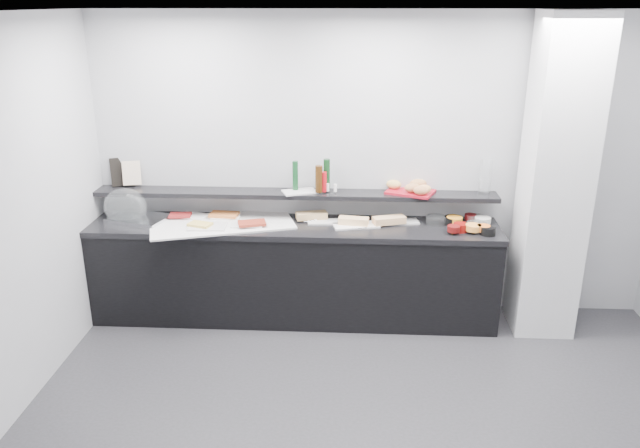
# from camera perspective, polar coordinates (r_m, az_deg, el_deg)

# --- Properties ---
(ground) EXTENTS (5.00, 5.00, 0.00)m
(ground) POSITION_cam_1_polar(r_m,az_deg,el_deg) (4.42, 5.06, -18.99)
(ground) COLOR #2D2D30
(ground) RESTS_ON ground
(back_wall) EXTENTS (5.00, 0.02, 2.70)m
(back_wall) POSITION_cam_1_polar(r_m,az_deg,el_deg) (5.63, 4.91, 5.16)
(back_wall) COLOR #A8AAAF
(back_wall) RESTS_ON ground
(ceiling) EXTENTS (5.00, 5.00, 0.00)m
(ceiling) POSITION_cam_1_polar(r_m,az_deg,el_deg) (3.45, 6.47, 18.63)
(ceiling) COLOR white
(ceiling) RESTS_ON back_wall
(column) EXTENTS (0.50, 0.50, 2.70)m
(column) POSITION_cam_1_polar(r_m,az_deg,el_deg) (5.55, 20.71, 3.72)
(column) COLOR silver
(column) RESTS_ON ground
(buffet_cabinet) EXTENTS (3.60, 0.60, 0.85)m
(buffet_cabinet) POSITION_cam_1_polar(r_m,az_deg,el_deg) (5.68, -2.39, -4.57)
(buffet_cabinet) COLOR black
(buffet_cabinet) RESTS_ON ground
(counter_top) EXTENTS (3.62, 0.62, 0.05)m
(counter_top) POSITION_cam_1_polar(r_m,az_deg,el_deg) (5.51, -2.45, -0.30)
(counter_top) COLOR black
(counter_top) RESTS_ON buffet_cabinet
(wall_shelf) EXTENTS (3.60, 0.25, 0.04)m
(wall_shelf) POSITION_cam_1_polar(r_m,az_deg,el_deg) (5.59, -2.32, 2.77)
(wall_shelf) COLOR black
(wall_shelf) RESTS_ON back_wall
(cloche_base) EXTENTS (0.58, 0.47, 0.04)m
(cloche_base) POSITION_cam_1_polar(r_m,az_deg,el_deg) (5.81, -16.21, 0.47)
(cloche_base) COLOR silver
(cloche_base) RESTS_ON counter_top
(cloche_dome) EXTENTS (0.40, 0.28, 0.34)m
(cloche_dome) POSITION_cam_1_polar(r_m,az_deg,el_deg) (5.83, -17.37, 1.51)
(cloche_dome) COLOR white
(cloche_dome) RESTS_ON cloche_base
(linen_runner) EXTENTS (1.35, 0.93, 0.01)m
(linen_runner) POSITION_cam_1_polar(r_m,az_deg,el_deg) (5.57, -8.95, 0.06)
(linen_runner) COLOR silver
(linen_runner) RESTS_ON counter_top
(platter_meat_a) EXTENTS (0.30, 0.25, 0.01)m
(platter_meat_a) POSITION_cam_1_polar(r_m,az_deg,el_deg) (5.76, -11.47, 0.73)
(platter_meat_a) COLOR white
(platter_meat_a) RESTS_ON linen_runner
(food_meat_a) EXTENTS (0.20, 0.14, 0.02)m
(food_meat_a) POSITION_cam_1_polar(r_m,az_deg,el_deg) (5.75, -12.66, 0.80)
(food_meat_a) COLOR maroon
(food_meat_a) RESTS_ON platter_meat_a
(platter_salmon) EXTENTS (0.27, 0.19, 0.01)m
(platter_salmon) POSITION_cam_1_polar(r_m,az_deg,el_deg) (5.70, -8.61, 0.69)
(platter_salmon) COLOR white
(platter_salmon) RESTS_ON linen_runner
(food_salmon) EXTENTS (0.26, 0.18, 0.02)m
(food_salmon) POSITION_cam_1_polar(r_m,az_deg,el_deg) (5.69, -8.76, 0.87)
(food_salmon) COLOR orange
(food_salmon) RESTS_ON platter_salmon
(platter_cheese) EXTENTS (0.33, 0.22, 0.01)m
(platter_cheese) POSITION_cam_1_polar(r_m,az_deg,el_deg) (5.47, -10.26, -0.23)
(platter_cheese) COLOR silver
(platter_cheese) RESTS_ON linen_runner
(food_cheese) EXTENTS (0.22, 0.18, 0.02)m
(food_cheese) POSITION_cam_1_polar(r_m,az_deg,el_deg) (5.48, -10.91, -0.03)
(food_cheese) COLOR #E5C359
(food_cheese) RESTS_ON platter_cheese
(platter_meat_b) EXTENTS (0.29, 0.21, 0.01)m
(platter_meat_b) POSITION_cam_1_polar(r_m,az_deg,el_deg) (5.48, -6.71, -0.00)
(platter_meat_b) COLOR white
(platter_meat_b) RESTS_ON linen_runner
(food_meat_b) EXTENTS (0.27, 0.21, 0.02)m
(food_meat_b) POSITION_cam_1_polar(r_m,az_deg,el_deg) (5.44, -6.25, 0.08)
(food_meat_b) COLOR maroon
(food_meat_b) RESTS_ON platter_meat_b
(sandwich_plate_left) EXTENTS (0.34, 0.16, 0.01)m
(sandwich_plate_left) POSITION_cam_1_polar(r_m,az_deg,el_deg) (5.54, 0.60, 0.20)
(sandwich_plate_left) COLOR silver
(sandwich_plate_left) RESTS_ON counter_top
(sandwich_food_left) EXTENTS (0.29, 0.17, 0.06)m
(sandwich_food_left) POSITION_cam_1_polar(r_m,az_deg,el_deg) (5.59, -0.77, 0.79)
(sandwich_food_left) COLOR tan
(sandwich_food_left) RESTS_ON sandwich_plate_left
(tongs_left) EXTENTS (0.14, 0.09, 0.01)m
(tongs_left) POSITION_cam_1_polar(r_m,az_deg,el_deg) (5.54, -0.76, 0.32)
(tongs_left) COLOR silver
(tongs_left) RESTS_ON sandwich_plate_left
(sandwich_plate_mid) EXTENTS (0.42, 0.26, 0.01)m
(sandwich_plate_mid) POSITION_cam_1_polar(r_m,az_deg,el_deg) (5.46, 3.31, -0.14)
(sandwich_plate_mid) COLOR white
(sandwich_plate_mid) RESTS_ON counter_top
(sandwich_food_mid) EXTENTS (0.27, 0.13, 0.06)m
(sandwich_food_mid) POSITION_cam_1_polar(r_m,az_deg,el_deg) (5.46, 3.08, 0.29)
(sandwich_food_mid) COLOR #E9B67A
(sandwich_food_mid) RESTS_ON sandwich_plate_mid
(tongs_mid) EXTENTS (0.16, 0.05, 0.01)m
(tongs_mid) POSITION_cam_1_polar(r_m,az_deg,el_deg) (5.36, 3.46, -0.38)
(tongs_mid) COLOR #BABBC1
(tongs_mid) RESTS_ON sandwich_plate_mid
(sandwich_plate_right) EXTENTS (0.38, 0.21, 0.01)m
(sandwich_plate_right) POSITION_cam_1_polar(r_m,az_deg,el_deg) (5.58, 7.16, 0.20)
(sandwich_plate_right) COLOR silver
(sandwich_plate_right) RESTS_ON counter_top
(sandwich_food_right) EXTENTS (0.30, 0.19, 0.06)m
(sandwich_food_right) POSITION_cam_1_polar(r_m,az_deg,el_deg) (5.51, 6.34, 0.37)
(sandwich_food_right) COLOR tan
(sandwich_food_right) RESTS_ON sandwich_plate_right
(tongs_right) EXTENTS (0.15, 0.07, 0.01)m
(tongs_right) POSITION_cam_1_polar(r_m,az_deg,el_deg) (5.51, 7.16, 0.04)
(tongs_right) COLOR #A9AAB0
(tongs_right) RESTS_ON sandwich_plate_right
(bowl_glass_fruit) EXTENTS (0.19, 0.19, 0.07)m
(bowl_glass_fruit) POSITION_cam_1_polar(r_m,az_deg,el_deg) (5.60, 10.56, 0.35)
(bowl_glass_fruit) COLOR white
(bowl_glass_fruit) RESTS_ON counter_top
(fill_glass_fruit) EXTENTS (0.17, 0.17, 0.05)m
(fill_glass_fruit) POSITION_cam_1_polar(r_m,az_deg,el_deg) (5.60, 12.19, 0.38)
(fill_glass_fruit) COLOR orange
(fill_glass_fruit) RESTS_ON bowl_glass_fruit
(bowl_black_jam) EXTENTS (0.20, 0.20, 0.07)m
(bowl_black_jam) POSITION_cam_1_polar(r_m,az_deg,el_deg) (5.61, 12.08, 0.31)
(bowl_black_jam) COLOR black
(bowl_black_jam) RESTS_ON counter_top
(fill_black_jam) EXTENTS (0.12, 0.12, 0.05)m
(fill_black_jam) POSITION_cam_1_polar(r_m,az_deg,el_deg) (5.71, 13.60, 0.63)
(fill_black_jam) COLOR #5D0D0E
(fill_black_jam) RESTS_ON bowl_black_jam
(bowl_glass_cream) EXTENTS (0.20, 0.20, 0.07)m
(bowl_glass_cream) POSITION_cam_1_polar(r_m,az_deg,el_deg) (5.68, 14.09, 0.39)
(bowl_glass_cream) COLOR white
(bowl_glass_cream) RESTS_ON counter_top
(fill_glass_cream) EXTENTS (0.15, 0.15, 0.05)m
(fill_glass_cream) POSITION_cam_1_polar(r_m,az_deg,el_deg) (5.65, 14.65, 0.35)
(fill_glass_cream) COLOR silver
(fill_glass_cream) RESTS_ON bowl_glass_cream
(bowl_red_jam) EXTENTS (0.13, 0.13, 0.07)m
(bowl_red_jam) POSITION_cam_1_polar(r_m,az_deg,el_deg) (5.46, 12.72, -0.30)
(bowl_red_jam) COLOR maroon
(bowl_red_jam) RESTS_ON counter_top
(fill_red_jam) EXTENTS (0.11, 0.11, 0.05)m
(fill_red_jam) POSITION_cam_1_polar(r_m,az_deg,el_deg) (5.38, 12.11, -0.42)
(fill_red_jam) COLOR #5A0D0C
(fill_red_jam) RESTS_ON bowl_red_jam
(bowl_glass_salmon) EXTENTS (0.21, 0.21, 0.07)m
(bowl_glass_salmon) POSITION_cam_1_polar(r_m,az_deg,el_deg) (5.51, 14.11, -0.23)
(bowl_glass_salmon) COLOR white
(bowl_glass_salmon) RESTS_ON counter_top
(fill_glass_salmon) EXTENTS (0.14, 0.14, 0.05)m
(fill_glass_salmon) POSITION_cam_1_polar(r_m,az_deg,el_deg) (5.44, 13.84, -0.31)
(fill_glass_salmon) COLOR #FF9E3E
(fill_glass_salmon) RESTS_ON bowl_glass_salmon
(bowl_black_fruit) EXTENTS (0.17, 0.17, 0.07)m
(bowl_black_fruit) POSITION_cam_1_polar(r_m,az_deg,el_deg) (5.43, 15.12, -0.61)
(bowl_black_fruit) COLOR black
(bowl_black_fruit) RESTS_ON counter_top
(fill_black_fruit) EXTENTS (0.14, 0.14, 0.05)m
(fill_black_fruit) POSITION_cam_1_polar(r_m,az_deg,el_deg) (5.45, 14.73, -0.37)
(fill_black_fruit) COLOR orange
(fill_black_fruit) RESTS_ON bowl_black_fruit
(framed_print) EXTENTS (0.25, 0.16, 0.26)m
(framed_print) POSITION_cam_1_polar(r_m,az_deg,el_deg) (6.03, -17.47, 4.60)
(framed_print) COLOR black
(framed_print) RESTS_ON wall_shelf
(print_art) EXTENTS (0.17, 0.09, 0.22)m
(print_art) POSITION_cam_1_polar(r_m,az_deg,el_deg) (5.95, -16.85, 4.49)
(print_art) COLOR beige
(print_art) RESTS_ON framed_print
(condiment_tray) EXTENTS (0.34, 0.28, 0.01)m
(condiment_tray) POSITION_cam_1_polar(r_m,az_deg,el_deg) (5.56, -1.87, 2.97)
(condiment_tray) COLOR silver
(condiment_tray) RESTS_ON wall_shelf
(bottle_green_a) EXTENTS (0.06, 0.06, 0.26)m
(bottle_green_a) POSITION_cam_1_polar(r_m,az_deg,el_deg) (5.57, -2.27, 4.45)
(bottle_green_a) COLOR #113E1D
(bottle_green_a) RESTS_ON condiment_tray
(bottle_brown) EXTENTS (0.08, 0.08, 0.24)m
(bottle_brown) POSITION_cam_1_polar(r_m,az_deg,el_deg) (5.50, -0.11, 4.14)
(bottle_brown) COLOR #3C220A
(bottle_brown) RESTS_ON condiment_tray
(bottle_green_b) EXTENTS (0.08, 0.08, 0.28)m
(bottle_green_b) POSITION_cam_1_polar(r_m,az_deg,el_deg) (5.56, 0.62, 4.54)
(bottle_green_b) COLOR #0E3516
(bottle_green_b) RESTS_ON condiment_tray
(bottle_hot) EXTENTS (0.06, 0.06, 0.18)m
(bottle_hot) POSITION_cam_1_polar(r_m,az_deg,el_deg) (5.52, 0.36, 3.88)
(bottle_hot) COLOR #B80D16
(bottle_hot) RESTS_ON condiment_tray
(shaker_salt) EXTENTS (0.04, 0.04, 0.07)m
(shaker_salt) POSITION_cam_1_polar(r_m,az_deg,el_deg) (5.53, 1.41, 3.32)
(shaker_salt) COLOR white
(shaker_salt) RESTS_ON condiment_tray
(shaker_pepper) EXTENTS (0.03, 0.03, 0.07)m
(shaker_pepper) POSITION_cam_1_polar(r_m,az_deg,el_deg) (5.55, 0.70, 3.38)
(shaker_pepper) COLOR white
(shaker_pepper) RESTS_ON condiment_tray
(bread_tray) EXTENTS (0.47, 0.41, 0.02)m
(bread_tray) POSITION_cam_1_polar(r_m,az_deg,el_deg) (5.60, 8.26, 2.93)
(bread_tray) COLOR #A91222
(bread_tray) RESTS_ON wall_shelf
(bread_roll_nw) EXTENTS (0.16, 0.13, 0.08)m
(bread_roll_nw) POSITION_cam_1_polar(r_m,az_deg,el_deg) (5.63, 6.76, 3.62)
(bread_roll_nw) COLOR tan
(bread_roll_nw) RESTS_ON bread_tray
(bread_roll_n) EXTENTS (0.17, 0.12, 0.08)m
(bread_roll_n) POSITION_cam_1_polar(r_m,az_deg,el_deg) (5.68, 8.97, 3.68)
(bread_roll_n) COLOR #BD7E48
(bread_roll_n) RESTS_ON bread_tray
(bread_roll_sw) EXTENTS (0.17, 0.14, 0.08)m
(bread_roll_sw) POSITION_cam_1_polar(r_m,az_deg,el_deg) (5.54, 8.45, 3.29)
(bread_roll_sw) COLOR #B88146
(bread_roll_sw) RESTS_ON bread_tray
(bread_roll_s) EXTENTS (0.14, 0.11, 0.08)m
(bread_roll_s) POSITION_cam_1_polar(r_m,az_deg,el_deg) (5.47, 9.19, 3.03)
(bread_roll_s) COLOR #AC6B41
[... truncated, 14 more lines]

